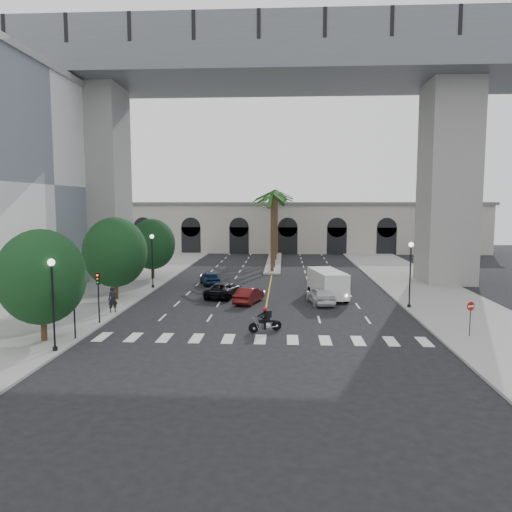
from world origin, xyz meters
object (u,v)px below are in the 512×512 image
Objects in this scene: lamp_post_left_near at (53,297)px; lamp_post_left_far at (152,256)px; traffic_signal_near at (74,301)px; car_a at (321,295)px; motorcycle_rider at (266,320)px; do_not_enter_sign at (470,312)px; lamp_post_right at (410,269)px; car_d at (326,277)px; pedestrian_b at (62,304)px; cargo_van at (328,283)px; pedestrian_a at (113,300)px; car_e at (210,278)px; traffic_signal_far at (98,289)px; car_c at (224,290)px; car_b at (249,295)px.

lamp_post_left_near is 21.00m from lamp_post_left_far.
car_a is (15.80, 12.04, -1.77)m from traffic_signal_near.
motorcycle_rider is 12.78m from do_not_enter_sign.
lamp_post_right is 12.87m from car_d.
lamp_post_right reaches higher than car_d.
pedestrian_b is at bearing 144.72° from motorcycle_rider.
pedestrian_a is at bearing -168.88° from cargo_van.
car_e is at bearing 78.91° from pedestrian_b.
pedestrian_a is 3.62m from pedestrian_b.
do_not_enter_sign is at bearing -4.92° from traffic_signal_far.
lamp_post_left_far and lamp_post_right have the same top height.
lamp_post_left_near reaches higher than car_e.
lamp_post_right is at bearing 129.99° from car_e.
lamp_post_left_far is at bearing -15.17° from car_c.
lamp_post_right is 16.10m from car_c.
lamp_post_left_far is 17.34m from car_a.
car_e is at bearing 29.08° from lamp_post_left_far.
motorcycle_rider is at bearing 91.04° from car_e.
car_e is at bearing 84.48° from motorcycle_rider.
car_a is 2.39× the size of pedestrian_b.
lamp_post_left_near is 29.80m from car_d.
lamp_post_left_near reaches higher than traffic_signal_far.
car_b is 10.41m from car_e.
car_b is (9.90, -6.39, -2.55)m from lamp_post_left_far.
do_not_enter_sign is at bearing -34.21° from lamp_post_left_far.
cargo_van reaches higher than car_b.
lamp_post_left_near is at bearing -150.31° from lamp_post_right.
car_e is (-6.46, 18.54, -0.05)m from motorcycle_rider.
car_d is 11.89m from car_e.
lamp_post_left_far is 0.86× the size of cargo_van.
traffic_signal_far is 0.83× the size of car_a.
traffic_signal_near is 7.51m from pedestrian_a.
lamp_post_left_near is 1.00× the size of lamp_post_right.
pedestrian_a is (-0.10, 9.88, -2.11)m from lamp_post_left_near.
car_d is (17.10, 3.28, -2.42)m from lamp_post_left_far.
motorcycle_rider is 0.53× the size of car_b.
pedestrian_b is (-3.28, -12.85, -2.16)m from lamp_post_left_far.
car_c is at bearing -29.71° from car_b.
lamp_post_left_far is 29.55m from do_not_enter_sign.
lamp_post_right is 2.93× the size of pedestrian_b.
lamp_post_left_far is at bearing 160.67° from lamp_post_right.
cargo_van reaches higher than car_e.
car_a is 0.89× the size of car_c.
traffic_signal_far is 1.89× the size of pedestrian_a.
do_not_enter_sign is (24.40, -16.59, -1.53)m from lamp_post_left_far.
traffic_signal_far is at bearing 17.56° from car_a.
traffic_signal_far is 0.74× the size of car_c.
traffic_signal_near is 6.74m from pedestrian_b.
traffic_signal_far is (0.00, 4.00, 0.00)m from traffic_signal_near.
lamp_post_left_near reaches higher than traffic_signal_near.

